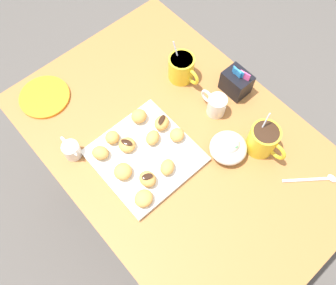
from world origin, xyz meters
The scene contains 25 objects.
ground_plane centered at (0.00, 0.00, 0.00)m, with size 8.00×8.00×0.00m, color #514C47.
dining_table centered at (0.00, 0.00, 0.58)m, with size 1.07×0.72×0.71m.
pastry_plate_square centered at (-0.03, -0.11, 0.72)m, with size 0.28×0.28×0.02m, color silver.
coffee_mug_yellow_left centered at (-0.18, 0.18, 0.76)m, with size 0.13×0.09×0.14m.
coffee_mug_yellow_right centered at (0.18, 0.18, 0.76)m, with size 0.13×0.09×0.15m.
cream_pitcher_white centered at (-0.01, 0.17, 0.75)m, with size 0.10×0.06×0.07m.
sugar_caddy centered at (-0.02, 0.27, 0.75)m, with size 0.09×0.07×0.11m.
ice_cream_bowl centered at (0.13, 0.09, 0.75)m, with size 0.11×0.11×0.08m.
chocolate_sauce_pitcher centered at (-0.18, -0.27, 0.74)m, with size 0.09×0.05×0.06m.
saucer_orange_left centered at (-0.42, -0.23, 0.71)m, with size 0.17×0.17×0.01m, color orange.
loose_spoon_near_saucer centered at (0.37, 0.22, 0.71)m, with size 0.11×0.13×0.01m.
beignet_0 centered at (-0.05, -0.06, 0.74)m, with size 0.04×0.05×0.04m, color #D19347.
beignet_1 centered at (-0.08, -0.14, 0.74)m, with size 0.05×0.05×0.03m, color #D19347.
chocolate_drizzle_1 centered at (-0.08, -0.14, 0.76)m, with size 0.04×0.02×0.01m, color black.
beignet_2 centered at (-0.11, -0.21, 0.74)m, with size 0.05×0.04×0.04m, color #D19347.
beignet_3 centered at (0.05, -0.09, 0.74)m, with size 0.05×0.04×0.04m, color #D19347.
beignet_4 centered at (0.04, -0.16, 0.74)m, with size 0.05×0.05×0.04m, color #D19347.
chocolate_drizzle_4 centered at (0.04, -0.16, 0.76)m, with size 0.03×0.02×0.01m, color black.
beignet_5 centered at (-0.07, -0.01, 0.74)m, with size 0.05×0.05×0.04m, color #D19347.
chocolate_drizzle_5 centered at (-0.07, -0.01, 0.76)m, with size 0.04×0.02×0.01m, color black.
beignet_6 centered at (-0.01, 0.00, 0.74)m, with size 0.05×0.05×0.04m, color #D19347.
beignet_7 centered at (0.08, -0.21, 0.74)m, with size 0.05×0.06×0.03m, color #D19347.
beignet_8 centered at (-0.14, -0.05, 0.74)m, with size 0.05×0.05×0.04m, color #D19347.
beignet_9 centered at (-0.13, -0.15, 0.74)m, with size 0.04×0.04×0.04m, color #D19347.
beignet_10 centered at (-0.02, -0.20, 0.74)m, with size 0.05×0.05×0.04m, color #D19347.
Camera 1 is at (0.34, -0.34, 1.69)m, focal length 36.95 mm.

